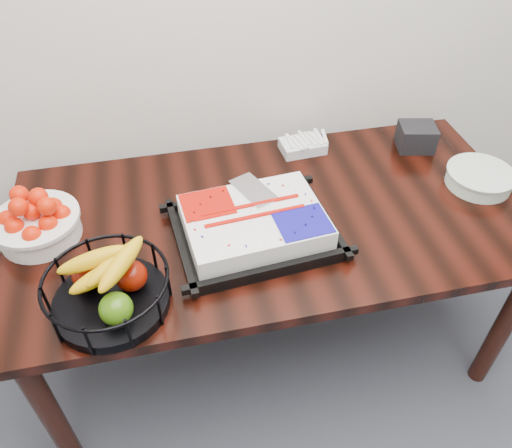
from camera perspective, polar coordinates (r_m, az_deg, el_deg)
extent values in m
cube|color=black|center=(1.76, 1.80, 0.69)|extent=(1.80, 0.90, 0.04)
cylinder|color=black|center=(1.85, -22.38, -19.52)|extent=(0.07, 0.07, 0.71)
cylinder|color=black|center=(2.30, -21.03, -3.20)|extent=(0.07, 0.07, 0.71)
cylinder|color=black|center=(2.13, 26.51, -10.25)|extent=(0.07, 0.07, 0.71)
cylinder|color=black|center=(2.53, 17.88, 2.53)|extent=(0.07, 0.07, 0.71)
cube|color=black|center=(1.65, -0.22, -1.06)|extent=(0.54, 0.44, 0.02)
cube|color=white|center=(1.62, -0.23, 0.21)|extent=(0.47, 0.37, 0.08)
cube|color=#AF0C03|center=(1.64, -5.42, 2.61)|extent=(0.18, 0.16, 0.00)
cube|color=#100C87|center=(1.56, 5.24, -0.13)|extent=(0.18, 0.16, 0.00)
cube|color=silver|center=(1.68, 0.07, 3.90)|extent=(0.15, 0.20, 0.00)
cylinder|color=white|center=(1.78, -23.59, -0.31)|extent=(0.26, 0.26, 0.08)
cylinder|color=white|center=(1.76, -23.92, 0.57)|extent=(0.28, 0.28, 0.01)
cylinder|color=black|center=(1.51, -16.15, -8.56)|extent=(0.33, 0.33, 0.03)
torus|color=black|center=(1.44, -16.90, -6.06)|extent=(0.35, 0.35, 0.01)
cylinder|color=white|center=(2.03, 24.14, 4.74)|extent=(0.24, 0.24, 0.05)
cylinder|color=white|center=(2.01, 24.37, 5.40)|extent=(0.25, 0.25, 0.01)
cube|color=silver|center=(2.05, 5.34, 8.87)|extent=(0.18, 0.12, 0.04)
cube|color=black|center=(2.14, 17.84, 9.47)|extent=(0.16, 0.15, 0.10)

